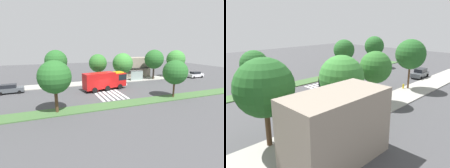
% 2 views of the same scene
% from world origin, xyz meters
% --- Properties ---
extents(ground_plane, '(120.00, 120.00, 0.00)m').
position_xyz_m(ground_plane, '(0.00, 0.00, 0.00)').
color(ground_plane, '#424244').
extents(sidewalk, '(60.00, 4.56, 0.14)m').
position_xyz_m(sidewalk, '(0.00, 8.82, 0.07)').
color(sidewalk, '#9E9B93').
rests_on(sidewalk, ground_plane).
extents(median_strip, '(60.00, 3.00, 0.14)m').
position_xyz_m(median_strip, '(0.00, -8.04, 0.07)').
color(median_strip, '#3D6033').
rests_on(median_strip, ground_plane).
extents(crosswalk, '(4.95, 11.77, 0.01)m').
position_xyz_m(crosswalk, '(0.18, 0.00, 0.01)').
color(crosswalk, silver).
rests_on(crosswalk, ground_plane).
extents(fire_truck, '(9.67, 4.14, 3.69)m').
position_xyz_m(fire_truck, '(0.74, 1.52, 2.07)').
color(fire_truck, '#B71414').
rests_on(fire_truck, ground_plane).
extents(parked_car_west, '(4.83, 2.28, 1.81)m').
position_xyz_m(parked_car_west, '(-17.53, 5.34, 0.92)').
color(parked_car_west, '#474C51').
rests_on(parked_car_west, ground_plane).
extents(parked_car_mid, '(4.60, 2.17, 1.72)m').
position_xyz_m(parked_car_mid, '(0.02, 5.34, 0.88)').
color(parked_car_mid, silver).
rests_on(parked_car_mid, ground_plane).
extents(parked_car_east, '(4.56, 2.14, 1.77)m').
position_xyz_m(parked_car_east, '(29.26, 5.34, 0.91)').
color(parked_car_east, silver).
rests_on(parked_car_east, ground_plane).
extents(bus_stop_shelter, '(3.50, 1.40, 2.46)m').
position_xyz_m(bus_stop_shelter, '(11.33, 7.81, 1.89)').
color(bus_stop_shelter, '#4C4C51').
rests_on(bus_stop_shelter, sidewalk).
extents(bench_near_shelter, '(1.60, 0.50, 0.90)m').
position_xyz_m(bench_near_shelter, '(7.33, 7.84, 0.59)').
color(bench_near_shelter, '#4C3823').
rests_on(bench_near_shelter, sidewalk).
extents(bench_west_of_shelter, '(1.60, 0.50, 0.90)m').
position_xyz_m(bench_west_of_shelter, '(3.97, 7.84, 0.59)').
color(bench_west_of_shelter, black).
rests_on(bench_west_of_shelter, sidewalk).
extents(street_lamp, '(0.36, 0.36, 5.75)m').
position_xyz_m(street_lamp, '(16.13, 7.14, 3.56)').
color(street_lamp, '#2D2D30').
rests_on(street_lamp, sidewalk).
extents(storefront_building, '(8.47, 5.04, 5.65)m').
position_xyz_m(storefront_building, '(13.58, 13.21, 2.83)').
color(storefront_building, gray).
rests_on(storefront_building, ground_plane).
extents(sidewalk_tree_far_west, '(4.79, 4.79, 8.02)m').
position_xyz_m(sidewalk_tree_far_west, '(-8.59, 7.54, 5.76)').
color(sidewalk_tree_far_west, '#513823').
rests_on(sidewalk_tree_far_west, sidewalk).
extents(sidewalk_tree_west, '(4.26, 4.26, 6.98)m').
position_xyz_m(sidewalk_tree_west, '(0.79, 7.54, 4.97)').
color(sidewalk_tree_west, '#47301E').
rests_on(sidewalk_tree_west, sidewalk).
extents(sidewalk_tree_center, '(5.13, 5.13, 7.11)m').
position_xyz_m(sidewalk_tree_center, '(7.22, 7.54, 4.67)').
color(sidewalk_tree_center, '#47301E').
rests_on(sidewalk_tree_center, sidewalk).
extents(sidewalk_tree_east, '(5.09, 5.09, 7.87)m').
position_xyz_m(sidewalk_tree_east, '(16.43, 7.54, 5.45)').
color(sidewalk_tree_east, '#513823').
rests_on(sidewalk_tree_east, sidewalk).
extents(sidewalk_tree_far_east, '(5.14, 5.14, 7.68)m').
position_xyz_m(sidewalk_tree_far_east, '(23.64, 7.54, 5.23)').
color(sidewalk_tree_far_east, '#47301E').
rests_on(sidewalk_tree_far_east, sidewalk).
extents(median_tree_west, '(4.43, 4.43, 7.09)m').
position_xyz_m(median_tree_west, '(-9.62, -8.04, 5.00)').
color(median_tree_west, '#47301E').
rests_on(median_tree_west, median_strip).
extents(median_tree_center, '(4.22, 4.22, 6.55)m').
position_xyz_m(median_tree_center, '(10.09, -8.04, 4.57)').
color(median_tree_center, '#47301E').
rests_on(median_tree_center, median_strip).
extents(fire_hydrant, '(0.28, 0.28, 0.70)m').
position_xyz_m(fire_hydrant, '(-7.95, 7.04, 0.49)').
color(fire_hydrant, gold).
rests_on(fire_hydrant, sidewalk).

